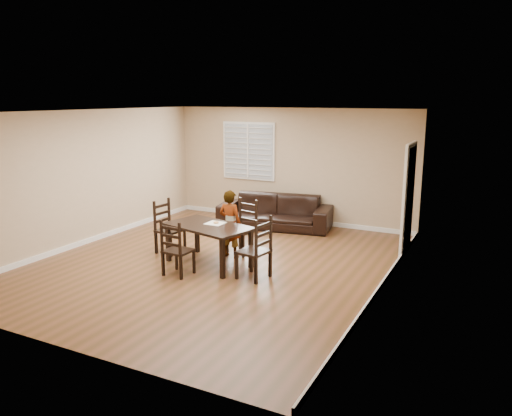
{
  "coord_description": "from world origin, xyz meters",
  "views": [
    {
      "loc": [
        4.54,
        -7.35,
        2.94
      ],
      "look_at": [
        0.63,
        0.42,
        1.0
      ],
      "focal_mm": 35.0,
      "sensor_mm": 36.0,
      "label": 1
    }
  ],
  "objects_px": {
    "chair_far": "(174,251)",
    "donut": "(216,222)",
    "child": "(230,224)",
    "dining_table": "(208,230)",
    "chair_right": "(260,251)",
    "sofa": "(275,212)",
    "chair_left": "(165,228)",
    "chair_near": "(246,228)"
  },
  "relations": [
    {
      "from": "child",
      "to": "chair_far",
      "type": "bearing_deg",
      "value": 80.28
    },
    {
      "from": "dining_table",
      "to": "chair_near",
      "type": "bearing_deg",
      "value": 90.21
    },
    {
      "from": "sofa",
      "to": "child",
      "type": "bearing_deg",
      "value": -95.54
    },
    {
      "from": "chair_near",
      "to": "chair_left",
      "type": "distance_m",
      "value": 1.56
    },
    {
      "from": "child",
      "to": "chair_left",
      "type": "bearing_deg",
      "value": 15.35
    },
    {
      "from": "chair_near",
      "to": "donut",
      "type": "bearing_deg",
      "value": -90.03
    },
    {
      "from": "dining_table",
      "to": "chair_near",
      "type": "distance_m",
      "value": 1.01
    },
    {
      "from": "chair_far",
      "to": "chair_right",
      "type": "height_order",
      "value": "chair_right"
    },
    {
      "from": "chair_far",
      "to": "sofa",
      "type": "bearing_deg",
      "value": -89.18
    },
    {
      "from": "chair_far",
      "to": "sofa",
      "type": "xyz_separation_m",
      "value": [
        0.16,
        3.7,
        -0.07
      ]
    },
    {
      "from": "chair_near",
      "to": "child",
      "type": "height_order",
      "value": "child"
    },
    {
      "from": "chair_left",
      "to": "child",
      "type": "xyz_separation_m",
      "value": [
        1.29,
        0.27,
        0.17
      ]
    },
    {
      "from": "sofa",
      "to": "chair_near",
      "type": "bearing_deg",
      "value": -91.67
    },
    {
      "from": "child",
      "to": "chair_near",
      "type": "bearing_deg",
      "value": -100.18
    },
    {
      "from": "dining_table",
      "to": "chair_far",
      "type": "bearing_deg",
      "value": -88.45
    },
    {
      "from": "chair_far",
      "to": "dining_table",
      "type": "bearing_deg",
      "value": -99.37
    },
    {
      "from": "dining_table",
      "to": "donut",
      "type": "bearing_deg",
      "value": 83.66
    },
    {
      "from": "chair_far",
      "to": "sofa",
      "type": "relative_size",
      "value": 0.38
    },
    {
      "from": "chair_near",
      "to": "sofa",
      "type": "distance_m",
      "value": 1.95
    },
    {
      "from": "child",
      "to": "donut",
      "type": "relative_size",
      "value": 13.12
    },
    {
      "from": "donut",
      "to": "sofa",
      "type": "bearing_deg",
      "value": 91.74
    },
    {
      "from": "chair_right",
      "to": "chair_far",
      "type": "bearing_deg",
      "value": -60.03
    },
    {
      "from": "chair_far",
      "to": "donut",
      "type": "distance_m",
      "value": 1.04
    },
    {
      "from": "chair_far",
      "to": "chair_left",
      "type": "height_order",
      "value": "chair_left"
    },
    {
      "from": "dining_table",
      "to": "chair_right",
      "type": "xyz_separation_m",
      "value": [
        1.16,
        -0.28,
        -0.15
      ]
    },
    {
      "from": "dining_table",
      "to": "donut",
      "type": "xyz_separation_m",
      "value": [
        0.06,
        0.16,
        0.11
      ]
    },
    {
      "from": "chair_left",
      "to": "chair_right",
      "type": "bearing_deg",
      "value": -97.53
    },
    {
      "from": "chair_left",
      "to": "donut",
      "type": "xyz_separation_m",
      "value": [
        1.22,
        -0.11,
        0.28
      ]
    },
    {
      "from": "chair_far",
      "to": "child",
      "type": "relative_size",
      "value": 0.76
    },
    {
      "from": "chair_right",
      "to": "sofa",
      "type": "xyz_separation_m",
      "value": [
        -1.18,
        3.17,
        -0.11
      ]
    },
    {
      "from": "chair_right",
      "to": "chair_left",
      "type": "bearing_deg",
      "value": -94.79
    },
    {
      "from": "chair_near",
      "to": "dining_table",
      "type": "bearing_deg",
      "value": -91.42
    },
    {
      "from": "chair_right",
      "to": "donut",
      "type": "xyz_separation_m",
      "value": [
        -1.1,
        0.44,
        0.27
      ]
    },
    {
      "from": "dining_table",
      "to": "child",
      "type": "relative_size",
      "value": 1.34
    },
    {
      "from": "dining_table",
      "to": "child",
      "type": "bearing_deg",
      "value": 90.0
    },
    {
      "from": "chair_near",
      "to": "chair_left",
      "type": "relative_size",
      "value": 1.01
    },
    {
      "from": "chair_far",
      "to": "donut",
      "type": "bearing_deg",
      "value": -100.76
    },
    {
      "from": "dining_table",
      "to": "chair_right",
      "type": "bearing_deg",
      "value": 0.6
    },
    {
      "from": "donut",
      "to": "chair_near",
      "type": "bearing_deg",
      "value": 77.41
    },
    {
      "from": "chair_left",
      "to": "child",
      "type": "relative_size",
      "value": 0.8
    },
    {
      "from": "chair_right",
      "to": "donut",
      "type": "height_order",
      "value": "chair_right"
    },
    {
      "from": "chair_left",
      "to": "chair_right",
      "type": "relative_size",
      "value": 0.97
    }
  ]
}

